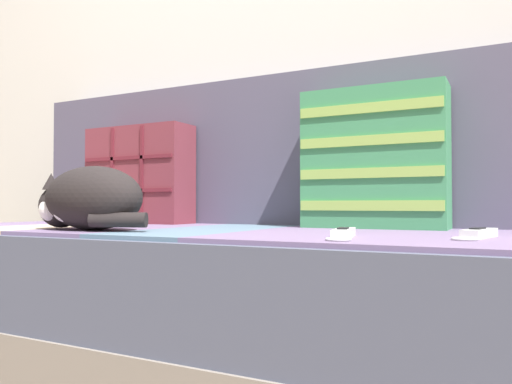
# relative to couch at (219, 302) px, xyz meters

# --- Properties ---
(couch) EXTENTS (2.05, 0.84, 0.42)m
(couch) POSITION_rel_couch_xyz_m (0.00, 0.00, 0.00)
(couch) COLOR gray
(couch) RESTS_ON ground_plane
(sofa_backrest) EXTENTS (2.01, 0.14, 0.51)m
(sofa_backrest) POSITION_rel_couch_xyz_m (-0.00, 0.35, 0.46)
(sofa_backrest) COLOR #514C60
(sofa_backrest) RESTS_ON couch
(throw_pillow_quilted) EXTENTS (0.41, 0.14, 0.35)m
(throw_pillow_quilted) POSITION_rel_couch_xyz_m (-0.47, 0.21, 0.39)
(throw_pillow_quilted) COLOR brown
(throw_pillow_quilted) RESTS_ON couch
(throw_pillow_striped) EXTENTS (0.40, 0.14, 0.40)m
(throw_pillow_striped) POSITION_rel_couch_xyz_m (0.39, 0.20, 0.41)
(throw_pillow_striped) COLOR #3D8956
(throw_pillow_striped) RESTS_ON couch
(sleeping_cat) EXTENTS (0.39, 0.22, 0.17)m
(sleeping_cat) POSITION_rel_couch_xyz_m (-0.27, -0.24, 0.29)
(sleeping_cat) COLOR black
(sleeping_cat) RESTS_ON couch
(game_remote_near) EXTENTS (0.08, 0.20, 0.02)m
(game_remote_near) POSITION_rel_couch_xyz_m (0.44, -0.23, 0.22)
(game_remote_near) COLOR white
(game_remote_near) RESTS_ON couch
(game_remote_far) EXTENTS (0.08, 0.19, 0.02)m
(game_remote_far) POSITION_rel_couch_xyz_m (0.68, -0.11, 0.22)
(game_remote_far) COLOR white
(game_remote_far) RESTS_ON couch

